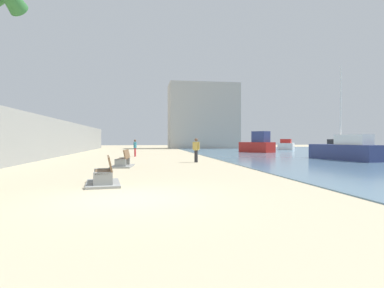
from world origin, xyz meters
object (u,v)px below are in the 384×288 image
at_px(bench_far, 123,163).
at_px(boat_nearest, 286,145).
at_px(person_standing, 196,148).
at_px(boat_mid_bay, 335,148).
at_px(bench_near, 104,178).
at_px(boat_outer, 345,150).
at_px(boat_far_right, 258,145).
at_px(person_walking, 135,147).

height_order(bench_far, boat_nearest, boat_nearest).
bearing_deg(person_standing, boat_mid_bay, 29.21).
xyz_separation_m(boat_nearest, boat_mid_bay, (-1.80, -14.97, -0.02)).
bearing_deg(bench_near, person_standing, 63.62).
relative_size(boat_nearest, boat_outer, 0.73).
bearing_deg(boat_far_right, person_standing, -123.99).
relative_size(boat_nearest, boat_mid_bay, 0.72).
height_order(bench_near, bench_far, same).
xyz_separation_m(person_standing, boat_mid_bay, (16.20, 9.05, -0.32)).
xyz_separation_m(person_walking, boat_far_right, (14.17, 6.73, 0.05)).
bearing_deg(bench_far, boat_mid_bay, 29.54).
distance_m(bench_near, boat_mid_bay, 28.32).
distance_m(bench_far, boat_outer, 16.26).
height_order(bench_far, boat_mid_bay, boat_mid_bay).
bearing_deg(person_standing, person_walking, 118.15).
bearing_deg(bench_near, person_walking, 88.01).
xyz_separation_m(person_walking, person_standing, (4.27, -7.97, 0.06)).
bearing_deg(person_walking, boat_outer, -26.16).
height_order(bench_far, person_standing, person_standing).
bearing_deg(bench_far, boat_far_right, 50.15).
relative_size(bench_far, boat_mid_bay, 0.31).
xyz_separation_m(bench_near, boat_mid_bay, (21.08, 18.90, 0.40)).
xyz_separation_m(person_walking, boat_outer, (15.55, -7.64, -0.11)).
distance_m(boat_nearest, boat_mid_bay, 15.08).
relative_size(bench_near, boat_mid_bay, 0.31).
bearing_deg(person_standing, boat_outer, 1.69).
relative_size(boat_mid_bay, boat_outer, 1.01).
height_order(bench_near, boat_far_right, boat_far_right).
relative_size(bench_far, person_standing, 1.34).
height_order(boat_nearest, boat_outer, boat_outer).
height_order(person_walking, boat_nearest, boat_nearest).
distance_m(bench_near, bench_far, 7.08).
distance_m(bench_far, boat_far_right, 22.76).
bearing_deg(person_walking, boat_mid_bay, 3.03).
bearing_deg(bench_near, boat_mid_bay, 41.88).
xyz_separation_m(person_standing, boat_far_right, (9.91, 14.70, -0.01)).
bearing_deg(boat_far_right, bench_near, -121.08).
height_order(bench_near, boat_nearest, boat_nearest).
distance_m(person_walking, person_standing, 9.04).
relative_size(person_walking, boat_far_right, 0.34).
height_order(person_standing, boat_mid_bay, person_standing).
bearing_deg(bench_near, boat_nearest, 55.96).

